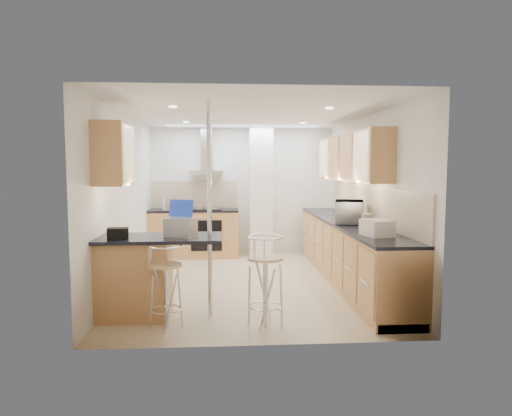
{
  "coord_description": "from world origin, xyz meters",
  "views": [
    {
      "loc": [
        -0.35,
        -6.69,
        1.74
      ],
      "look_at": [
        0.12,
        0.2,
        1.11
      ],
      "focal_mm": 32.0,
      "sensor_mm": 36.0,
      "label": 1
    }
  ],
  "objects": [
    {
      "name": "jar_c",
      "position": [
        1.52,
        -0.82,
        1.02
      ],
      "size": [
        0.17,
        0.17,
        0.2
      ],
      "primitive_type": "cylinder",
      "rotation": [
        0.0,
        0.0,
        -0.23
      ],
      "color": "#B5AA91",
      "rests_on": "right_counter"
    },
    {
      "name": "bread_bin",
      "position": [
        1.45,
        -1.45,
        1.02
      ],
      "size": [
        0.36,
        0.41,
        0.19
      ],
      "primitive_type": "cube",
      "rotation": [
        0.0,
        0.0,
        0.22
      ],
      "color": "silver",
      "rests_on": "right_counter"
    },
    {
      "name": "right_counter",
      "position": [
        1.5,
        0.0,
        0.46
      ],
      "size": [
        0.63,
        4.4,
        0.92
      ],
      "color": "tan",
      "rests_on": "ground"
    },
    {
      "name": "kettle",
      "position": [
        -1.46,
        1.95,
        1.04
      ],
      "size": [
        0.16,
        0.16,
        0.23
      ],
      "primitive_type": "cylinder",
      "color": "#B2B4B7",
      "rests_on": "back_counter"
    },
    {
      "name": "room_shell",
      "position": [
        0.32,
        0.38,
        1.54
      ],
      "size": [
        3.64,
        4.84,
        2.51
      ],
      "color": "silver",
      "rests_on": "ground"
    },
    {
      "name": "peninsula",
      "position": [
        -1.12,
        -1.45,
        0.48
      ],
      "size": [
        1.47,
        0.72,
        0.94
      ],
      "color": "tan",
      "rests_on": "ground"
    },
    {
      "name": "microwave",
      "position": [
        1.45,
        -0.22,
        1.08
      ],
      "size": [
        0.53,
        0.67,
        0.33
      ],
      "primitive_type": "imported",
      "rotation": [
        0.0,
        0.0,
        1.32
      ],
      "color": "white",
      "rests_on": "right_counter"
    },
    {
      "name": "jar_b",
      "position": [
        1.58,
        0.48,
        0.99
      ],
      "size": [
        0.13,
        0.13,
        0.14
      ],
      "primitive_type": "cylinder",
      "rotation": [
        0.0,
        0.0,
        -0.15
      ],
      "color": "silver",
      "rests_on": "right_counter"
    },
    {
      "name": "bag",
      "position": [
        -1.54,
        -1.6,
        1.0
      ],
      "size": [
        0.25,
        0.2,
        0.12
      ],
      "primitive_type": "cube",
      "rotation": [
        0.0,
        0.0,
        0.16
      ],
      "color": "black",
      "rests_on": "peninsula"
    },
    {
      "name": "bar_stool_near",
      "position": [
        -0.99,
        -1.85,
        0.46
      ],
      "size": [
        0.48,
        0.48,
        0.92
      ],
      "primitive_type": null,
      "rotation": [
        0.0,
        0.0,
        -0.36
      ],
      "color": "tan",
      "rests_on": "ground"
    },
    {
      "name": "ground",
      "position": [
        0.0,
        0.0,
        0.0
      ],
      "size": [
        4.8,
        4.8,
        0.0
      ],
      "primitive_type": "plane",
      "color": "tan",
      "rests_on": "ground"
    },
    {
      "name": "back_counter",
      "position": [
        -0.95,
        2.1,
        0.46
      ],
      "size": [
        1.7,
        0.63,
        0.92
      ],
      "color": "tan",
      "rests_on": "ground"
    },
    {
      "name": "laptop",
      "position": [
        -0.86,
        -1.49,
        1.05
      ],
      "size": [
        0.39,
        0.35,
        0.22
      ],
      "primitive_type": "cube",
      "rotation": [
        0.0,
        0.0,
        -0.42
      ],
      "color": "#9EA2A5",
      "rests_on": "peninsula"
    },
    {
      "name": "bar_stool_end",
      "position": [
        0.08,
        -1.87,
        0.5
      ],
      "size": [
        0.58,
        0.58,
        1.01
      ],
      "primitive_type": null,
      "rotation": [
        0.0,
        0.0,
        0.81
      ],
      "color": "tan",
      "rests_on": "ground"
    },
    {
      "name": "jar_a",
      "position": [
        1.52,
        0.34,
        1.02
      ],
      "size": [
        0.14,
        0.14,
        0.2
      ],
      "primitive_type": "cylinder",
      "rotation": [
        0.0,
        0.0,
        -0.21
      ],
      "color": "silver",
      "rests_on": "right_counter"
    },
    {
      "name": "jar_d",
      "position": [
        1.63,
        -1.09,
        0.99
      ],
      "size": [
        0.13,
        0.13,
        0.14
      ],
      "primitive_type": "cylinder",
      "rotation": [
        0.0,
        0.0,
        0.39
      ],
      "color": "white",
      "rests_on": "right_counter"
    }
  ]
}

